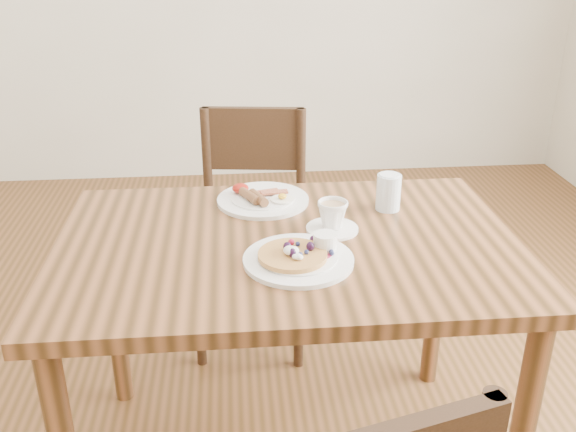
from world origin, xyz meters
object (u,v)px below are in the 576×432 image
object	(u,v)px
pancake_plate	(300,256)
teacup_saucer	(332,218)
dining_table	(288,274)
chair_far	(252,218)
breakfast_plate	(262,199)
water_glass	(388,192)

from	to	relation	value
pancake_plate	teacup_saucer	world-z (taller)	teacup_saucer
dining_table	chair_far	size ratio (longest dim) A/B	1.36
dining_table	teacup_saucer	world-z (taller)	teacup_saucer
pancake_plate	breakfast_plate	world-z (taller)	pancake_plate
chair_far	water_glass	size ratio (longest dim) A/B	8.46
dining_table	breakfast_plate	world-z (taller)	breakfast_plate
breakfast_plate	water_glass	xyz separation A→B (m)	(0.36, -0.08, 0.04)
chair_far	pancake_plate	world-z (taller)	chair_far
breakfast_plate	teacup_saucer	world-z (taller)	teacup_saucer
chair_far	breakfast_plate	xyz separation A→B (m)	(0.02, -0.45, 0.27)
teacup_saucer	breakfast_plate	bearing A→B (deg)	130.61
dining_table	water_glass	distance (m)	0.38
breakfast_plate	dining_table	bearing A→B (deg)	-78.07
breakfast_plate	water_glass	bearing A→B (deg)	-12.99
dining_table	chair_far	xyz separation A→B (m)	(-0.07, 0.71, -0.16)
breakfast_plate	teacup_saucer	bearing A→B (deg)	-49.39
teacup_saucer	water_glass	size ratio (longest dim) A/B	1.35
breakfast_plate	water_glass	world-z (taller)	water_glass
pancake_plate	teacup_saucer	distance (m)	0.20
dining_table	chair_far	bearing A→B (deg)	95.61
breakfast_plate	water_glass	distance (m)	0.37
breakfast_plate	teacup_saucer	distance (m)	0.27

